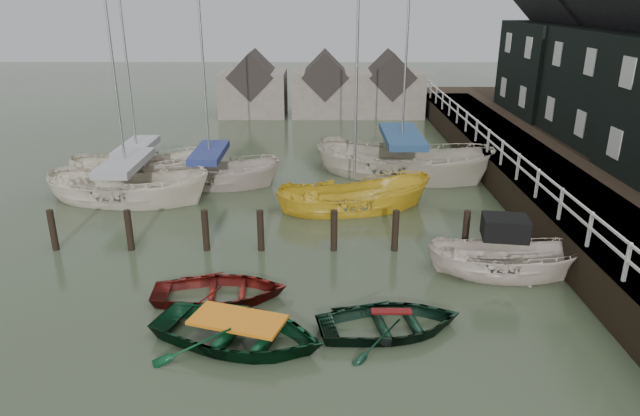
{
  "coord_description": "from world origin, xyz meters",
  "views": [
    {
      "loc": [
        0.81,
        -14.15,
        7.88
      ],
      "look_at": [
        0.74,
        3.23,
        1.4
      ],
      "focal_mm": 32.0,
      "sensor_mm": 36.0,
      "label": 1
    }
  ],
  "objects_px": {
    "motorboat": "(502,273)",
    "sailboat_e": "(140,176)",
    "rowboat_red": "(221,299)",
    "rowboat_dkgreen": "(390,331)",
    "sailboat_b": "(211,183)",
    "sailboat_c": "(354,208)",
    "sailboat_a": "(130,199)",
    "sailboat_d": "(400,175)",
    "rowboat_green": "(239,343)"
  },
  "relations": [
    {
      "from": "rowboat_red",
      "to": "sailboat_c",
      "type": "xyz_separation_m",
      "value": [
        4.06,
        7.2,
        0.01
      ]
    },
    {
      "from": "rowboat_red",
      "to": "sailboat_a",
      "type": "xyz_separation_m",
      "value": [
        -5.12,
        8.14,
        0.06
      ]
    },
    {
      "from": "rowboat_dkgreen",
      "to": "rowboat_red",
      "type": "bearing_deg",
      "value": 60.28
    },
    {
      "from": "sailboat_b",
      "to": "sailboat_e",
      "type": "height_order",
      "value": "sailboat_b"
    },
    {
      "from": "sailboat_d",
      "to": "sailboat_e",
      "type": "relative_size",
      "value": 1.4
    },
    {
      "from": "sailboat_a",
      "to": "sailboat_b",
      "type": "height_order",
      "value": "sailboat_a"
    },
    {
      "from": "rowboat_green",
      "to": "rowboat_dkgreen",
      "type": "bearing_deg",
      "value": -63.96
    },
    {
      "from": "sailboat_d",
      "to": "sailboat_a",
      "type": "bearing_deg",
      "value": 128.66
    },
    {
      "from": "rowboat_red",
      "to": "sailboat_c",
      "type": "distance_m",
      "value": 8.26
    },
    {
      "from": "rowboat_dkgreen",
      "to": "sailboat_d",
      "type": "distance_m",
      "value": 13.25
    },
    {
      "from": "rowboat_green",
      "to": "sailboat_b",
      "type": "bearing_deg",
      "value": 31.19
    },
    {
      "from": "rowboat_red",
      "to": "rowboat_dkgreen",
      "type": "xyz_separation_m",
      "value": [
        4.53,
        -1.59,
        0.0
      ]
    },
    {
      "from": "rowboat_red",
      "to": "rowboat_dkgreen",
      "type": "distance_m",
      "value": 4.8
    },
    {
      "from": "sailboat_a",
      "to": "sailboat_c",
      "type": "distance_m",
      "value": 9.22
    },
    {
      "from": "rowboat_dkgreen",
      "to": "sailboat_a",
      "type": "xyz_separation_m",
      "value": [
        -9.64,
        9.73,
        0.06
      ]
    },
    {
      "from": "sailboat_e",
      "to": "sailboat_a",
      "type": "bearing_deg",
      "value": -174.34
    },
    {
      "from": "rowboat_green",
      "to": "sailboat_a",
      "type": "bearing_deg",
      "value": 47.81
    },
    {
      "from": "sailboat_c",
      "to": "sailboat_e",
      "type": "relative_size",
      "value": 1.11
    },
    {
      "from": "sailboat_c",
      "to": "sailboat_e",
      "type": "xyz_separation_m",
      "value": [
        -9.68,
        4.04,
        0.05
      ]
    },
    {
      "from": "rowboat_red",
      "to": "motorboat",
      "type": "distance_m",
      "value": 8.33
    },
    {
      "from": "sailboat_a",
      "to": "rowboat_red",
      "type": "bearing_deg",
      "value": -139.24
    },
    {
      "from": "rowboat_green",
      "to": "rowboat_dkgreen",
      "type": "xyz_separation_m",
      "value": [
        3.73,
        0.54,
        0.0
      ]
    },
    {
      "from": "motorboat",
      "to": "sailboat_c",
      "type": "bearing_deg",
      "value": 44.15
    },
    {
      "from": "rowboat_red",
      "to": "rowboat_dkgreen",
      "type": "relative_size",
      "value": 1.0
    },
    {
      "from": "rowboat_dkgreen",
      "to": "sailboat_a",
      "type": "bearing_deg",
      "value": 34.38
    },
    {
      "from": "rowboat_red",
      "to": "sailboat_b",
      "type": "bearing_deg",
      "value": 6.95
    },
    {
      "from": "sailboat_c",
      "to": "sailboat_d",
      "type": "bearing_deg",
      "value": -39.31
    },
    {
      "from": "rowboat_green",
      "to": "sailboat_b",
      "type": "height_order",
      "value": "sailboat_b"
    },
    {
      "from": "sailboat_a",
      "to": "sailboat_c",
      "type": "xyz_separation_m",
      "value": [
        9.18,
        -0.94,
        -0.05
      ]
    },
    {
      "from": "rowboat_red",
      "to": "sailboat_d",
      "type": "bearing_deg",
      "value": -34.03
    },
    {
      "from": "sailboat_a",
      "to": "sailboat_d",
      "type": "xyz_separation_m",
      "value": [
        11.56,
        3.39,
        -0.0
      ]
    },
    {
      "from": "sailboat_d",
      "to": "sailboat_b",
      "type": "bearing_deg",
      "value": 120.95
    },
    {
      "from": "rowboat_green",
      "to": "motorboat",
      "type": "height_order",
      "value": "motorboat"
    },
    {
      "from": "rowboat_dkgreen",
      "to": "sailboat_c",
      "type": "xyz_separation_m",
      "value": [
        -0.47,
        8.79,
        0.01
      ]
    },
    {
      "from": "sailboat_a",
      "to": "sailboat_c",
      "type": "bearing_deg",
      "value": -87.25
    },
    {
      "from": "sailboat_d",
      "to": "sailboat_e",
      "type": "xyz_separation_m",
      "value": [
        -12.07,
        -0.29,
        0.0
      ]
    },
    {
      "from": "rowboat_green",
      "to": "sailboat_a",
      "type": "distance_m",
      "value": 11.84
    },
    {
      "from": "rowboat_dkgreen",
      "to": "motorboat",
      "type": "height_order",
      "value": "motorboat"
    },
    {
      "from": "motorboat",
      "to": "sailboat_e",
      "type": "xyz_separation_m",
      "value": [
        -13.83,
        9.78,
        -0.03
      ]
    },
    {
      "from": "sailboat_a",
      "to": "rowboat_dkgreen",
      "type": "bearing_deg",
      "value": -126.64
    },
    {
      "from": "rowboat_red",
      "to": "motorboat",
      "type": "height_order",
      "value": "motorboat"
    },
    {
      "from": "rowboat_dkgreen",
      "to": "sailboat_a",
      "type": "distance_m",
      "value": 13.7
    },
    {
      "from": "rowboat_dkgreen",
      "to": "sailboat_b",
      "type": "height_order",
      "value": "sailboat_b"
    },
    {
      "from": "rowboat_red",
      "to": "sailboat_d",
      "type": "relative_size",
      "value": 0.27
    },
    {
      "from": "rowboat_green",
      "to": "motorboat",
      "type": "distance_m",
      "value": 8.23
    },
    {
      "from": "motorboat",
      "to": "sailboat_a",
      "type": "relative_size",
      "value": 0.4
    },
    {
      "from": "rowboat_dkgreen",
      "to": "sailboat_d",
      "type": "relative_size",
      "value": 0.26
    },
    {
      "from": "rowboat_red",
      "to": "sailboat_c",
      "type": "relative_size",
      "value": 0.34
    },
    {
      "from": "sailboat_b",
      "to": "sailboat_d",
      "type": "xyz_separation_m",
      "value": [
        8.57,
        1.3,
        -0.0
      ]
    },
    {
      "from": "rowboat_green",
      "to": "sailboat_a",
      "type": "height_order",
      "value": "sailboat_a"
    }
  ]
}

